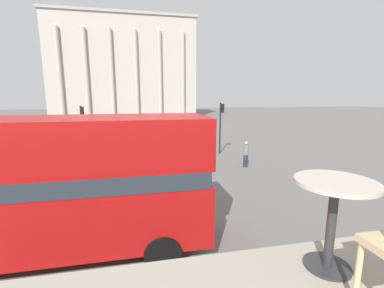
{
  "coord_description": "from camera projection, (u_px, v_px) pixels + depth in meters",
  "views": [
    {
      "loc": [
        -0.43,
        -1.95,
        4.57
      ],
      "look_at": [
        3.2,
        15.68,
        1.22
      ],
      "focal_mm": 24.0,
      "sensor_mm": 36.0,
      "label": 1
    }
  ],
  "objects": [
    {
      "name": "car_navy",
      "position": [
        44.0,
        155.0,
        17.27
      ],
      "size": [
        4.2,
        1.93,
        1.35
      ],
      "rotation": [
        0.0,
        0.0,
        2.66
      ],
      "color": "black",
      "rests_on": "ground_plane"
    },
    {
      "name": "cafe_dining_table",
      "position": [
        333.0,
        205.0,
        1.97
      ],
      "size": [
        0.6,
        0.6,
        0.73
      ],
      "color": "#2D2D30",
      "rests_on": "cafe_floor_slab"
    },
    {
      "name": "traffic_light_far",
      "position": [
        82.0,
        120.0,
        23.59
      ],
      "size": [
        0.42,
        0.24,
        3.75
      ],
      "color": "black",
      "rests_on": "ground_plane"
    },
    {
      "name": "double_decker_bus",
      "position": [
        18.0,
        185.0,
        6.83
      ],
      "size": [
        10.23,
        2.68,
        4.02
      ],
      "rotation": [
        0.0,
        0.0,
        -0.07
      ],
      "color": "black",
      "rests_on": "ground_plane"
    },
    {
      "name": "car_black",
      "position": [
        117.0,
        134.0,
        26.7
      ],
      "size": [
        4.2,
        1.93,
        1.35
      ],
      "rotation": [
        0.0,
        0.0,
        3.22
      ],
      "color": "black",
      "rests_on": "ground_plane"
    },
    {
      "name": "traffic_light_mid",
      "position": [
        221.0,
        121.0,
        20.36
      ],
      "size": [
        0.42,
        0.24,
        4.09
      ],
      "color": "black",
      "rests_on": "ground_plane"
    },
    {
      "name": "traffic_light_near",
      "position": [
        10.0,
        154.0,
        10.81
      ],
      "size": [
        0.42,
        0.24,
        3.32
      ],
      "color": "black",
      "rests_on": "ground_plane"
    },
    {
      "name": "pedestrian_grey",
      "position": [
        246.0,
        152.0,
        16.65
      ],
      "size": [
        0.32,
        0.32,
        1.71
      ],
      "rotation": [
        0.0,
        0.0,
        4.42
      ],
      "color": "#282B33",
      "rests_on": "ground_plane"
    },
    {
      "name": "pedestrian_yellow",
      "position": [
        79.0,
        143.0,
        19.83
      ],
      "size": [
        0.32,
        0.32,
        1.79
      ],
      "rotation": [
        0.0,
        0.0,
        6.18
      ],
      "color": "#282B33",
      "rests_on": "ground_plane"
    },
    {
      "name": "plaza_building_left",
      "position": [
        125.0,
        69.0,
        56.76
      ],
      "size": [
        30.61,
        11.82,
        21.11
      ],
      "color": "#BCB2A8",
      "rests_on": "ground_plane"
    }
  ]
}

